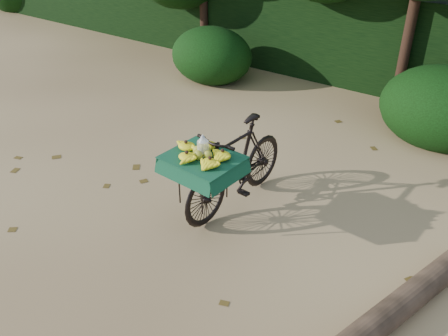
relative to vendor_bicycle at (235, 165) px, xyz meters
The scene contains 5 objects.
ground 1.09m from the vendor_bicycle, 84.80° to the right, with size 80.00×80.00×0.00m, color tan.
vendor_bicycle is the anchor object (origin of this frame).
hedge_backdrop 5.39m from the vendor_bicycle, 89.10° to the left, with size 26.00×1.80×1.80m, color black.
bush_clumps 3.43m from the vendor_bicycle, 80.19° to the left, with size 8.80×1.70×0.90m, color black, non-canonical shape.
leaf_litter 0.63m from the vendor_bicycle, 72.88° to the right, with size 7.00×7.30×0.01m, color #503C15, non-canonical shape.
Camera 1 is at (2.69, -3.14, 3.47)m, focal length 38.00 mm.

